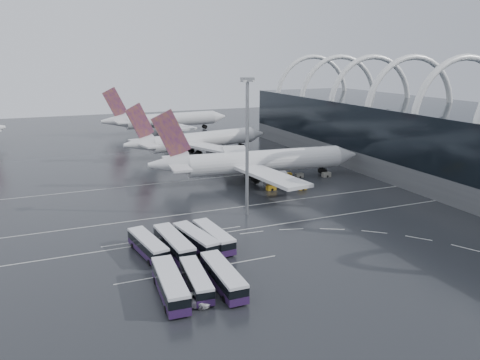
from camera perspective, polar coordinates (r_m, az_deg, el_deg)
name	(u,v)px	position (r m, az deg, el deg)	size (l,w,h in m)	color
ground	(283,220)	(101.55, 5.24, -4.89)	(420.00, 420.00, 0.00)	black
terminal	(436,137)	(150.95, 22.83, 4.82)	(42.00, 160.00, 34.90)	#525457
lane_marking_near	(287,223)	(99.89, 5.78, -5.24)	(120.00, 0.25, 0.01)	beige
lane_marking_mid	(259,204)	(111.69, 2.37, -2.98)	(120.00, 0.25, 0.01)	beige
lane_marking_far	(219,177)	(136.55, -2.61, 0.35)	(120.00, 0.25, 0.01)	beige
bus_bay_line_south	(200,269)	(79.22, -4.95, -10.79)	(28.00, 0.25, 0.01)	beige
bus_bay_line_north	(174,236)	(93.35, -8.00, -6.79)	(28.00, 0.25, 0.01)	beige
airliner_main	(255,162)	(131.66, 1.88, 2.17)	(62.18, 54.36, 21.05)	silver
airliner_gate_b	(197,141)	(167.94, -5.25, 4.77)	(56.24, 49.82, 19.60)	silver
airliner_gate_c	(165,121)	(220.15, -9.17, 7.16)	(59.88, 55.05, 21.32)	silver
bus_row_near_a	(148,246)	(85.15, -11.17, -7.84)	(4.93, 13.33, 3.21)	#2A123B
bus_row_near_b	(174,244)	(84.81, -8.07, -7.70)	(4.25, 14.20, 3.45)	#2A123B
bus_row_near_c	(196,239)	(86.47, -5.40, -7.23)	(5.28, 13.57, 3.26)	#2A123B
bus_row_near_d	(214,237)	(87.63, -3.25, -6.90)	(4.10, 13.28, 3.22)	#2A123B
bus_row_far_a	(170,284)	(70.87, -8.53, -12.46)	(3.97, 14.12, 3.44)	#2A123B
bus_row_far_b	(196,280)	(72.28, -5.37, -12.02)	(3.63, 12.17, 2.95)	#2A123B
bus_row_far_c	(223,276)	(72.62, -2.06, -11.66)	(3.34, 13.44, 3.30)	#2A123B
van_curve_a	(192,299)	(68.79, -5.92, -14.29)	(2.70, 5.85, 1.63)	silver
floodlight_mast	(247,131)	(100.14, 0.88, 6.04)	(2.30, 2.30, 29.96)	gray
gse_cart_belly_a	(302,188)	(124.61, 7.61, -0.93)	(2.06, 1.21, 1.12)	#C18D19
gse_cart_belly_b	(299,175)	(136.91, 7.23, 0.55)	(2.25, 1.33, 1.23)	slate
gse_cart_belly_c	(271,188)	(123.49, 3.82, -0.92)	(2.45, 1.45, 1.34)	#C18D19
gse_cart_belly_d	(326,175)	(138.97, 10.49, 0.65)	(2.46, 1.45, 1.34)	slate
gse_cart_belly_e	(288,175)	(138.01, 5.91, 0.66)	(1.90, 1.12, 1.04)	#C18D19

